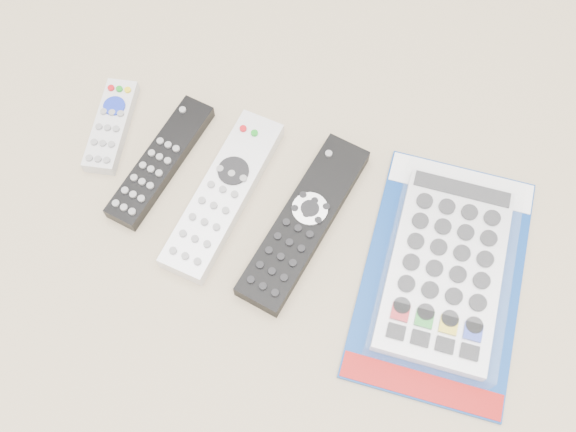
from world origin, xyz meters
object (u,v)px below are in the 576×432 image
(remote_small_grey, at_px, (111,126))
(remote_slim_black, at_px, (161,162))
(remote_large_black, at_px, (304,222))
(remote_silver_dvd, at_px, (223,194))
(jumbo_remote_packaged, at_px, (446,268))

(remote_small_grey, relative_size, remote_slim_black, 0.71)
(remote_slim_black, distance_m, remote_large_black, 0.20)
(remote_small_grey, bearing_deg, remote_slim_black, -29.89)
(remote_large_black, bearing_deg, remote_silver_dvd, -171.33)
(remote_small_grey, relative_size, remote_large_black, 0.57)
(jumbo_remote_packaged, bearing_deg, remote_slim_black, 173.12)
(remote_small_grey, distance_m, jumbo_remote_packaged, 0.46)
(remote_slim_black, distance_m, remote_silver_dvd, 0.09)
(remote_slim_black, distance_m, jumbo_remote_packaged, 0.37)
(remote_large_black, distance_m, jumbo_remote_packaged, 0.17)
(remote_small_grey, distance_m, remote_slim_black, 0.09)
(remote_silver_dvd, relative_size, jumbo_remote_packaged, 0.77)
(remote_large_black, bearing_deg, remote_small_grey, -179.62)
(remote_small_grey, xyz_separation_m, jumbo_remote_packaged, (0.45, -0.06, 0.01))
(remote_small_grey, xyz_separation_m, remote_slim_black, (0.08, -0.03, 0.00))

